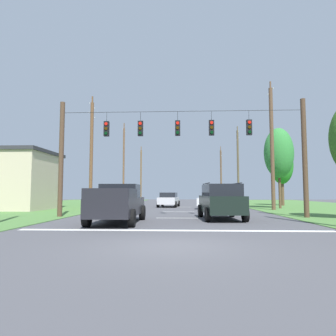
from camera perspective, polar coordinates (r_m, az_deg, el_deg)
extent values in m
plane|color=#47474C|center=(9.04, 0.61, -14.25)|extent=(120.00, 120.00, 0.00)
cube|color=white|center=(12.54, 1.22, -11.52)|extent=(12.70, 0.45, 0.01)
cube|color=white|center=(18.51, 1.71, -9.28)|extent=(2.50, 0.15, 0.01)
cube|color=white|center=(24.54, 1.96, -8.12)|extent=(2.50, 0.15, 0.01)
cube|color=white|center=(32.36, 2.14, -7.27)|extent=(2.50, 0.15, 0.01)
cylinder|color=#4F3828|center=(20.55, -19.24, 1.64)|extent=(0.30, 0.30, 7.31)
cylinder|color=#4F3828|center=(20.47, 24.07, 1.80)|extent=(0.30, 0.30, 7.31)
cylinder|color=black|center=(19.62, 2.34, 10.48)|extent=(15.13, 0.02, 0.02)
cylinder|color=black|center=(20.12, -11.33, 9.30)|extent=(0.02, 0.02, 0.59)
cube|color=black|center=(19.95, -11.36, 7.15)|extent=(0.32, 0.24, 0.95)
cylinder|color=red|center=(19.88, -11.45, 8.06)|extent=(0.20, 0.04, 0.20)
cylinder|color=#352203|center=(19.82, -11.46, 7.22)|extent=(0.20, 0.04, 0.20)
cylinder|color=black|center=(19.76, -11.47, 6.37)|extent=(0.20, 0.04, 0.20)
cylinder|color=black|center=(19.72, -5.13, 9.52)|extent=(0.02, 0.02, 0.59)
cube|color=black|center=(19.55, -5.15, 7.33)|extent=(0.32, 0.24, 0.95)
cylinder|color=red|center=(19.47, -5.20, 8.26)|extent=(0.20, 0.04, 0.20)
cylinder|color=#352203|center=(19.41, -5.20, 7.40)|extent=(0.20, 0.04, 0.20)
cylinder|color=black|center=(19.35, -5.21, 6.53)|extent=(0.20, 0.04, 0.20)
cylinder|color=black|center=(19.55, 1.80, 9.63)|extent=(0.02, 0.02, 0.59)
cube|color=black|center=(19.37, 1.81, 7.42)|extent=(0.32, 0.24, 0.95)
cylinder|color=red|center=(19.30, 1.80, 8.36)|extent=(0.20, 0.04, 0.20)
cylinder|color=#352203|center=(19.23, 1.80, 7.49)|extent=(0.20, 0.04, 0.20)
cylinder|color=black|center=(19.17, 1.80, 6.61)|extent=(0.20, 0.04, 0.20)
cylinder|color=black|center=(19.63, 8.06, 9.62)|extent=(0.02, 0.02, 0.59)
cube|color=black|center=(19.45, 8.09, 7.41)|extent=(0.32, 0.24, 0.95)
cylinder|color=red|center=(19.38, 8.12, 8.35)|extent=(0.20, 0.04, 0.20)
cylinder|color=#352203|center=(19.32, 8.13, 7.48)|extent=(0.20, 0.04, 0.20)
cylinder|color=black|center=(19.26, 8.14, 6.61)|extent=(0.20, 0.04, 0.20)
cylinder|color=black|center=(19.98, 14.80, 9.47)|extent=(0.02, 0.02, 0.59)
cube|color=black|center=(19.81, 14.85, 7.30)|extent=(0.32, 0.24, 0.95)
cylinder|color=red|center=(19.74, 14.91, 8.22)|extent=(0.20, 0.04, 0.20)
cylinder|color=#352203|center=(19.67, 14.93, 7.37)|extent=(0.20, 0.04, 0.20)
cylinder|color=black|center=(19.61, 14.95, 6.51)|extent=(0.20, 0.04, 0.20)
cube|color=black|center=(15.67, -9.30, -7.06)|extent=(2.02, 5.41, 0.85)
cube|color=black|center=(16.29, -8.80, -4.24)|extent=(1.86, 1.91, 0.70)
cube|color=black|center=(14.57, -13.98, -4.62)|extent=(0.11, 2.38, 0.45)
cube|color=black|center=(14.16, -6.64, -4.73)|extent=(0.11, 2.38, 0.45)
cube|color=black|center=(13.07, -11.63, -4.68)|extent=(1.96, 0.11, 0.45)
cylinder|color=black|center=(17.70, -11.30, -8.12)|extent=(0.28, 0.80, 0.80)
cylinder|color=black|center=(17.34, -4.80, -8.27)|extent=(0.28, 0.80, 0.80)
cylinder|color=black|center=(14.17, -14.86, -8.96)|extent=(0.28, 0.80, 0.80)
cylinder|color=black|center=(13.71, -6.75, -9.23)|extent=(0.28, 0.80, 0.80)
cube|color=black|center=(17.91, 9.77, -6.64)|extent=(2.22, 4.90, 0.95)
cube|color=black|center=(17.75, 9.82, -4.08)|extent=(1.98, 3.30, 0.65)
cylinder|color=black|center=(17.62, 7.08, -2.89)|extent=(0.21, 2.72, 0.05)
cylinder|color=black|center=(17.93, 12.48, -2.84)|extent=(0.21, 2.72, 0.05)
cylinder|color=black|center=(19.40, 6.05, -7.92)|extent=(0.30, 0.77, 0.76)
cylinder|color=black|center=(19.72, 11.74, -7.80)|extent=(0.30, 0.77, 0.76)
cylinder|color=black|center=(16.17, 7.41, -8.58)|extent=(0.30, 0.77, 0.76)
cylinder|color=black|center=(16.55, 14.18, -8.39)|extent=(0.30, 0.77, 0.76)
cube|color=silver|center=(28.52, 9.78, -6.22)|extent=(4.45, 2.18, 0.70)
cube|color=black|center=(28.51, 9.77, -5.02)|extent=(2.24, 1.80, 0.50)
cylinder|color=black|center=(29.51, 12.51, -6.80)|extent=(0.66, 0.28, 0.64)
cylinder|color=black|center=(27.72, 12.81, -6.95)|extent=(0.66, 0.28, 0.64)
cylinder|color=black|center=(29.43, 6.95, -6.89)|extent=(0.66, 0.28, 0.64)
cylinder|color=black|center=(27.63, 6.89, -7.04)|extent=(0.66, 0.28, 0.64)
cube|color=silver|center=(32.59, 0.13, -6.08)|extent=(2.20, 4.45, 0.70)
cube|color=black|center=(32.58, 0.13, -5.02)|extent=(1.81, 2.24, 0.50)
cylinder|color=black|center=(34.14, -1.04, -6.60)|extent=(0.28, 0.66, 0.64)
cylinder|color=black|center=(33.90, 1.99, -6.61)|extent=(0.28, 0.66, 0.64)
cylinder|color=black|center=(31.34, -1.87, -6.77)|extent=(0.28, 0.66, 0.64)
cylinder|color=black|center=(31.08, 1.42, -6.79)|extent=(0.28, 0.66, 0.64)
cube|color=silver|center=(35.79, -10.20, -5.87)|extent=(4.38, 2.00, 0.70)
cube|color=black|center=(35.78, -10.19, -4.91)|extent=(2.17, 1.72, 0.50)
cylinder|color=black|center=(35.20, -12.76, -6.42)|extent=(0.65, 0.25, 0.64)
cylinder|color=black|center=(36.96, -12.14, -6.34)|extent=(0.65, 0.25, 0.64)
cylinder|color=black|center=(34.69, -8.15, -6.52)|extent=(0.65, 0.25, 0.64)
cylinder|color=black|center=(36.47, -7.75, -6.43)|extent=(0.65, 0.25, 0.64)
cylinder|color=brown|center=(28.46, 18.78, 3.51)|extent=(0.33, 0.33, 10.81)
cube|color=brown|center=(29.57, 18.52, 13.17)|extent=(0.12, 0.12, 2.01)
cylinder|color=#B2B7BC|center=(30.34, 18.09, 12.93)|extent=(0.08, 0.08, 0.12)
cylinder|color=#B2B7BC|center=(28.87, 18.96, 13.87)|extent=(0.08, 0.08, 0.12)
cylinder|color=brown|center=(44.17, 12.89, 0.24)|extent=(0.28, 0.28, 10.30)
cube|color=brown|center=(44.81, 12.78, 6.30)|extent=(0.12, 0.12, 2.03)
cylinder|color=#B2B7BC|center=(45.62, 12.60, 6.26)|extent=(0.08, 0.08, 0.12)
cylinder|color=#B2B7BC|center=(44.05, 12.96, 6.65)|extent=(0.08, 0.08, 0.12)
cube|color=brown|center=(44.65, 12.80, 5.17)|extent=(0.12, 0.12, 2.34)
cylinder|color=#B2B7BC|center=(45.58, 12.59, 5.12)|extent=(0.08, 0.08, 0.12)
cylinder|color=#B2B7BC|center=(43.77, 13.01, 5.53)|extent=(0.08, 0.08, 0.12)
cylinder|color=brown|center=(60.30, 9.83, -1.32)|extent=(0.33, 0.33, 9.76)
cube|color=brown|center=(60.72, 9.77, 2.90)|extent=(0.12, 0.12, 2.29)
cylinder|color=#B2B7BC|center=(61.64, 9.67, 2.90)|extent=(0.08, 0.08, 0.12)
cylinder|color=#B2B7BC|center=(59.83, 9.88, 3.13)|extent=(0.08, 0.08, 0.12)
cube|color=brown|center=(60.61, 9.78, 2.06)|extent=(0.12, 0.12, 2.14)
cylinder|color=#B2B7BC|center=(61.46, 9.68, 2.08)|extent=(0.08, 0.08, 0.12)
cylinder|color=#B2B7BC|center=(59.78, 9.88, 2.27)|extent=(0.08, 0.08, 0.12)
cylinder|color=brown|center=(29.35, -14.07, 2.32)|extent=(0.31, 0.31, 9.95)
cube|color=brown|center=(30.23, -13.90, 10.97)|extent=(0.12, 0.12, 2.02)
cylinder|color=#B2B7BC|center=(31.01, -13.46, 10.79)|extent=(0.08, 0.08, 0.12)
cylinder|color=#B2B7BC|center=(29.52, -14.35, 11.60)|extent=(0.08, 0.08, 0.12)
cube|color=brown|center=(30.00, -13.93, 9.31)|extent=(0.12, 0.12, 2.29)
cylinder|color=#B2B7BC|center=(30.89, -13.44, 9.13)|extent=(0.08, 0.08, 0.12)
cylinder|color=#B2B7BC|center=(29.18, -14.45, 9.96)|extent=(0.08, 0.08, 0.12)
cylinder|color=brown|center=(45.22, -8.25, 0.48)|extent=(0.26, 0.26, 10.95)
cube|color=brown|center=(45.95, -8.17, 6.80)|extent=(0.12, 0.12, 2.38)
cylinder|color=#B2B7BC|center=(46.89, -7.95, 6.72)|extent=(0.08, 0.08, 0.12)
cylinder|color=#B2B7BC|center=(45.05, -8.40, 7.18)|extent=(0.08, 0.08, 0.12)
cylinder|color=brown|center=(60.56, -5.05, -1.32)|extent=(0.26, 0.26, 9.90)
cube|color=brown|center=(60.98, -5.02, 2.95)|extent=(0.12, 0.12, 2.25)
cylinder|color=#B2B7BC|center=(61.88, -4.90, 2.95)|extent=(0.08, 0.08, 0.12)
cylinder|color=#B2B7BC|center=(60.11, -5.13, 3.18)|extent=(0.08, 0.08, 0.12)
cylinder|color=brown|center=(38.00, 20.50, -3.94)|extent=(0.37, 0.37, 3.51)
ellipsoid|color=#247A23|center=(38.13, 20.37, 0.55)|extent=(2.58, 2.58, 4.46)
cylinder|color=brown|center=(31.04, 20.06, -3.43)|extent=(0.24, 0.24, 3.98)
ellipsoid|color=#307D37|center=(31.27, 19.89, 2.65)|extent=(2.75, 2.75, 4.82)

